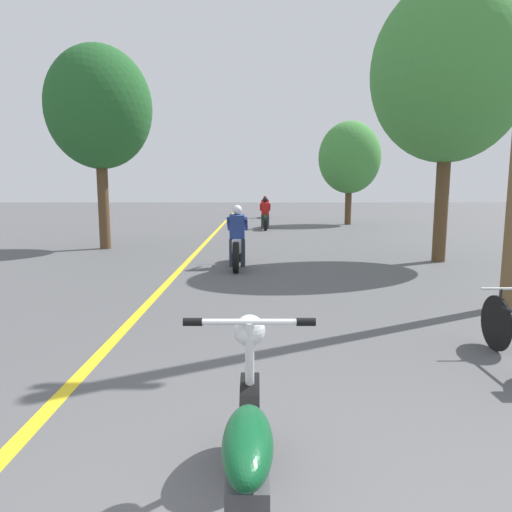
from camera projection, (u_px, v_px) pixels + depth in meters
The scene contains 8 objects.
lane_stripe_center at pixel (202, 247), 14.08m from camera, with size 0.14×48.00×0.01m, color yellow.
roadside_tree_right_near at pixel (450, 72), 10.67m from camera, with size 3.65×3.28×6.60m.
roadside_tree_right_far at pixel (350, 158), 22.66m from camera, with size 3.08×2.77×5.11m.
roadside_tree_left at pixel (99, 109), 13.17m from camera, with size 3.05×2.74×5.87m.
motorcycle_foreground at pixel (248, 474), 2.19m from camera, with size 0.77×2.15×1.04m.
motorcycle_rider_lead at pixel (238, 244), 10.49m from camera, with size 0.50×2.17×1.42m.
motorcycle_rider_mid at pixel (266, 217), 20.43m from camera, with size 0.50×2.17×1.43m.
motorcycle_rider_far at pixel (266, 210), 28.30m from camera, with size 0.50×1.96×1.38m.
Camera 1 is at (-0.01, -1.73, 1.78)m, focal length 32.00 mm.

